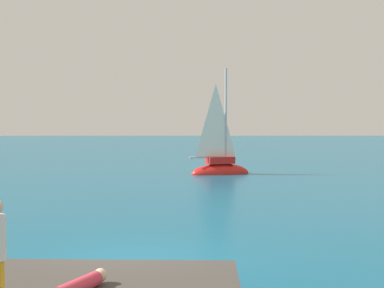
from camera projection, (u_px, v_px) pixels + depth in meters
The scene contains 3 objects.
ground_plane at pixel (132, 264), 11.34m from camera, with size 160.00×160.00×0.00m, color #0F5675.
boulder_inland at pixel (160, 287), 9.77m from camera, with size 1.23×0.98×0.68m, color #3F4131.
sailboat_near at pixel (220, 168), 29.41m from camera, with size 3.67×2.11×6.63m.
Camera 1 is at (1.17, -11.21, 3.23)m, focal length 48.05 mm.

